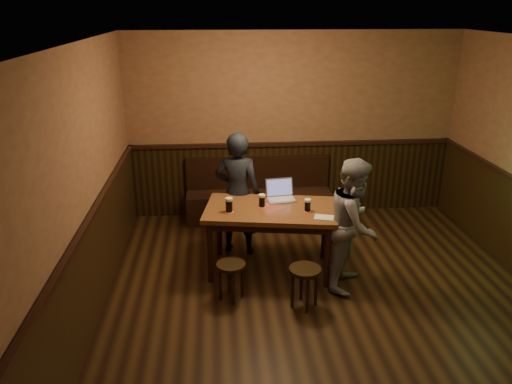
{
  "coord_description": "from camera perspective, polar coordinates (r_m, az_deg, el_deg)",
  "views": [
    {
      "loc": [
        -1.17,
        -4.4,
        3.14
      ],
      "look_at": [
        -0.72,
        1.03,
        1.08
      ],
      "focal_mm": 35.0,
      "sensor_mm": 36.0,
      "label": 1
    }
  ],
  "objects": [
    {
      "name": "person_grey",
      "position": [
        5.83,
        11.12,
        -3.62
      ],
      "size": [
        0.87,
        0.94,
        1.56
      ],
      "primitive_type": "imported",
      "rotation": [
        0.0,
        0.0,
        1.09
      ],
      "color": "gray",
      "rests_on": "ground"
    },
    {
      "name": "stool_right",
      "position": [
        5.51,
        5.61,
        -9.53
      ],
      "size": [
        0.38,
        0.38,
        0.47
      ],
      "rotation": [
        0.0,
        0.0,
        0.09
      ],
      "color": "black",
      "rests_on": "ground"
    },
    {
      "name": "person_suit",
      "position": [
        6.5,
        -2.1,
        -0.19
      ],
      "size": [
        0.69,
        0.55,
        1.65
      ],
      "primitive_type": "imported",
      "rotation": [
        0.0,
        0.0,
        2.84
      ],
      "color": "black",
      "rests_on": "ground"
    },
    {
      "name": "bench",
      "position": [
        7.71,
        0.3,
        -0.85
      ],
      "size": [
        2.2,
        0.5,
        0.95
      ],
      "color": "black",
      "rests_on": "ground"
    },
    {
      "name": "pint_mid",
      "position": [
        6.02,
        0.68,
        -0.99
      ],
      "size": [
        0.1,
        0.1,
        0.16
      ],
      "color": "red",
      "rests_on": "pub_table"
    },
    {
      "name": "pint_left",
      "position": [
        5.88,
        -3.1,
        -1.48
      ],
      "size": [
        0.11,
        0.11,
        0.18
      ],
      "color": "red",
      "rests_on": "pub_table"
    },
    {
      "name": "stool_left",
      "position": [
        5.63,
        -2.87,
        -8.98
      ],
      "size": [
        0.38,
        0.38,
        0.44
      ],
      "rotation": [
        0.0,
        0.0,
        0.16
      ],
      "color": "black",
      "rests_on": "ground"
    },
    {
      "name": "pint_right",
      "position": [
        5.92,
        5.91,
        -1.5
      ],
      "size": [
        0.1,
        0.1,
        0.15
      ],
      "color": "red",
      "rests_on": "pub_table"
    },
    {
      "name": "room",
      "position": [
        5.14,
        8.83,
        -1.75
      ],
      "size": [
        5.04,
        6.04,
        2.84
      ],
      "color": "black",
      "rests_on": "ground"
    },
    {
      "name": "laptop",
      "position": [
        6.28,
        2.82,
        -0.25
      ],
      "size": [
        0.38,
        0.32,
        0.25
      ],
      "rotation": [
        0.0,
        0.0,
        0.14
      ],
      "color": "silver",
      "rests_on": "pub_table"
    },
    {
      "name": "pub_table",
      "position": [
        6.06,
        1.64,
        -2.78
      ],
      "size": [
        1.69,
        1.13,
        0.84
      ],
      "rotation": [
        0.0,
        0.0,
        -0.16
      ],
      "color": "#502817",
      "rests_on": "ground"
    },
    {
      "name": "menu",
      "position": [
        5.81,
        7.78,
        -2.86
      ],
      "size": [
        0.25,
        0.21,
        0.0
      ],
      "primitive_type": "cube",
      "rotation": [
        0.0,
        0.0,
        -0.29
      ],
      "color": "silver",
      "rests_on": "pub_table"
    }
  ]
}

